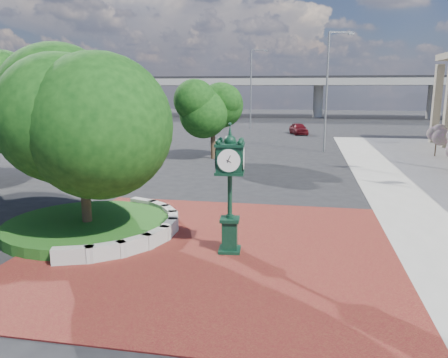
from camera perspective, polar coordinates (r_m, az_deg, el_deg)
ground at (r=15.74m, az=-0.86°, el=-7.90°), size 200.00×200.00×0.00m
plaza at (r=14.81m, az=-1.64°, el=-9.10°), size 12.00×12.00×0.04m
planter_wall at (r=16.38m, az=-10.24°, el=-6.30°), size 2.96×6.77×0.54m
grass_bed at (r=17.33m, az=-17.38°, el=-5.89°), size 6.10×6.10×0.40m
overpass at (r=84.60m, az=8.67°, el=12.44°), size 90.00×12.00×7.50m
tree_planter at (r=16.64m, az=-18.12°, el=5.77°), size 5.20×5.20×6.33m
tree_street at (r=33.33m, az=-1.47°, el=8.19°), size 4.40×4.40×5.45m
post_clock at (r=13.90m, az=0.77°, el=-0.67°), size 0.94×0.94×4.19m
parked_car at (r=52.49m, az=9.72°, el=6.51°), size 2.59×4.23×1.34m
street_lamp_near at (r=37.87m, az=13.64°, el=12.12°), size 2.14×0.89×9.83m
street_lamp_far at (r=59.51m, az=3.78°, el=12.42°), size 2.31×0.48×10.31m
shrub_far at (r=38.25m, az=26.02°, el=5.00°), size 1.20×1.20×2.20m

